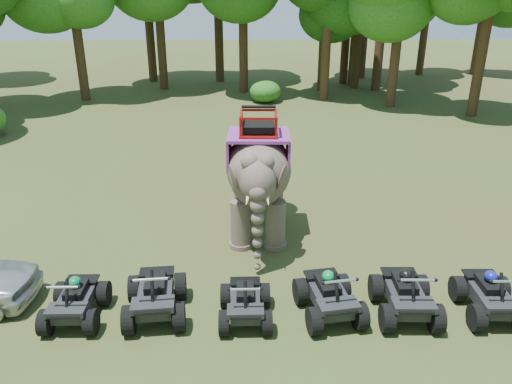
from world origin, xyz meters
TOP-DOWN VIEW (x-y plane):
  - ground at (0.00, 0.00)m, footprint 110.00×110.00m
  - elephant at (0.12, 2.67)m, footprint 2.14×4.44m
  - atv_0 at (-4.03, -1.31)m, footprint 1.20×1.63m
  - atv_1 at (-2.31, -1.23)m, footprint 1.43×1.87m
  - atv_2 at (-0.33, -1.47)m, footprint 1.14×1.55m
  - atv_3 at (1.52, -1.39)m, footprint 1.49×1.88m
  - atv_4 at (3.20, -1.43)m, footprint 1.36×1.81m
  - atv_5 at (5.07, -1.49)m, footprint 1.28×1.71m
  - tree_0 at (0.00, 23.07)m, footprint 6.47×6.47m
  - tree_1 at (5.22, 23.19)m, footprint 5.09×5.09m
  - tree_2 at (8.61, 18.40)m, footprint 6.03×6.03m
  - tree_3 at (12.48, 16.09)m, footprint 5.89×5.89m
  - tree_24 at (-9.95, 20.96)m, footprint 6.32×6.32m
  - tree_25 at (-5.47, 24.20)m, footprint 6.58×6.58m
  - tree_26 at (18.46, 29.28)m, footprint 5.89×5.89m
  - tree_27 at (7.71, 25.11)m, footprint 4.98×4.98m
  - tree_29 at (7.72, 24.16)m, footprint 6.99×6.99m
  - tree_30 at (14.01, 29.08)m, footprint 6.36×6.36m
  - tree_31 at (7.25, 25.74)m, footprint 6.34×6.34m
  - tree_32 at (-1.71, 26.98)m, footprint 7.42×7.42m
  - tree_33 at (-6.65, 27.06)m, footprint 7.26×7.26m
  - tree_34 at (4.96, 20.37)m, footprint 6.04×6.04m
  - tree_35 at (9.07, 27.98)m, footprint 7.09×7.09m
  - tree_36 at (8.97, 23.16)m, footprint 7.33×7.33m

SIDE VIEW (x-z plane):
  - ground at x=0.00m, z-range 0.00..0.00m
  - atv_2 at x=-0.33m, z-range 0.00..1.14m
  - atv_0 at x=-4.03m, z-range 0.00..1.19m
  - atv_5 at x=5.07m, z-range 0.00..1.24m
  - atv_3 at x=1.52m, z-range 0.00..1.27m
  - atv_4 at x=3.20m, z-range 0.00..1.30m
  - atv_1 at x=-2.31m, z-range 0.00..1.32m
  - elephant at x=0.12m, z-range 0.00..3.65m
  - tree_27 at x=7.71m, z-range 0.00..7.12m
  - tree_1 at x=5.22m, z-range 0.00..7.28m
  - tree_3 at x=12.48m, z-range 0.00..8.42m
  - tree_26 at x=18.46m, z-range 0.00..8.42m
  - tree_2 at x=8.61m, z-range 0.00..8.62m
  - tree_34 at x=4.96m, z-range 0.00..8.63m
  - tree_24 at x=-9.95m, z-range 0.00..9.02m
  - tree_31 at x=7.25m, z-range 0.00..9.06m
  - tree_30 at x=14.01m, z-range 0.00..9.08m
  - tree_0 at x=0.00m, z-range 0.00..9.25m
  - tree_25 at x=-5.47m, z-range 0.00..9.39m
  - tree_29 at x=7.72m, z-range 0.00..9.99m
  - tree_35 at x=9.07m, z-range 0.00..10.13m
  - tree_33 at x=-6.65m, z-range 0.00..10.38m
  - tree_36 at x=8.97m, z-range 0.00..10.47m
  - tree_32 at x=-1.71m, z-range 0.00..10.60m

